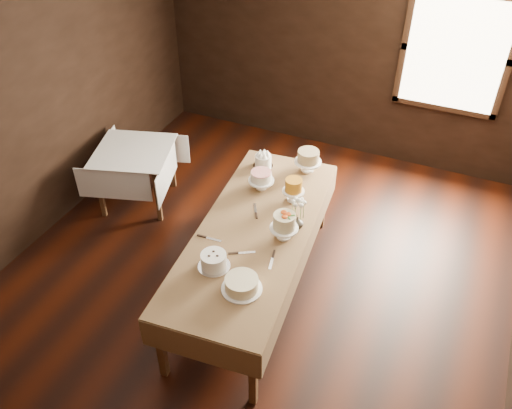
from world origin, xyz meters
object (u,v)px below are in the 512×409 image
object	(u,v)px
cake_meringue	(263,161)
cake_server_a	(247,252)
cake_swirl	(214,261)
cake_server_c	(255,208)
display_table	(254,235)
cake_lattice	(261,181)
cake_cream	(242,284)
side_table	(134,156)
cake_server_d	(290,217)
cake_server_b	(271,263)
cake_flowers	(284,227)
cake_speckled	(308,162)
flower_vase	(297,223)
cake_server_e	(214,239)
cake_caramel	(293,191)

from	to	relation	value
cake_meringue	cake_server_a	world-z (taller)	cake_meringue
cake_swirl	cake_server_c	world-z (taller)	cake_swirl
cake_server_a	display_table	bearing A→B (deg)	72.69
cake_lattice	display_table	bearing A→B (deg)	-72.07
cake_lattice	cake_cream	distance (m)	1.41
display_table	cake_server_c	size ratio (longest dim) A/B	11.05
side_table	cake_cream	xyz separation A→B (m)	(2.10, -1.49, 0.21)
cake_cream	cake_server_d	distance (m)	1.03
cake_swirl	cake_cream	bearing A→B (deg)	-22.65
cake_meringue	cake_swirl	xyz separation A→B (m)	(0.22, -1.58, 0.00)
cake_cream	cake_server_b	xyz separation A→B (m)	(0.11, 0.37, -0.05)
cake_cream	cake_server_d	xyz separation A→B (m)	(0.03, 1.03, -0.05)
side_table	cake_flowers	distance (m)	2.32
cake_lattice	cake_server_b	distance (m)	1.11
cake_speckled	cake_server_a	distance (m)	1.43
display_table	cake_flowers	size ratio (longest dim) A/B	9.45
cake_flowers	cake_server_c	distance (m)	0.51
cake_swirl	cake_server_c	xyz separation A→B (m)	(-0.01, 0.88, -0.06)
display_table	cake_cream	size ratio (longest dim) A/B	6.80
display_table	side_table	xyz separation A→B (m)	(-1.89, 0.78, -0.10)
cake_lattice	cake_cream	xyz separation A→B (m)	(0.41, -1.34, -0.03)
cake_flowers	cake_cream	xyz separation A→B (m)	(-0.08, -0.74, -0.06)
display_table	cake_flowers	bearing A→B (deg)	4.34
cake_cream	display_table	bearing A→B (deg)	106.43
cake_server_b	cake_server_c	bearing A→B (deg)	-157.83
display_table	cake_server_a	distance (m)	0.32
cake_lattice	cake_server_b	size ratio (longest dim) A/B	1.11
cake_flowers	flower_vase	xyz separation A→B (m)	(0.06, 0.17, -0.06)
cake_lattice	cake_cream	size ratio (longest dim) A/B	0.68
display_table	cake_server_e	xyz separation A→B (m)	(-0.28, -0.27, 0.06)
cake_lattice	cake_caramel	distance (m)	0.37
cake_flowers	cake_server_c	size ratio (longest dim) A/B	1.17
cake_speckled	cake_swirl	world-z (taller)	cake_speckled
cake_meringue	cake_server_e	xyz separation A→B (m)	(0.06, -1.27, -0.06)
cake_server_c	flower_vase	xyz separation A→B (m)	(0.47, -0.10, 0.06)
cake_server_e	cake_flowers	bearing A→B (deg)	23.53
side_table	cake_caramel	distance (m)	2.09
side_table	cake_server_b	distance (m)	2.48
display_table	cake_meringue	xyz separation A→B (m)	(-0.34, 1.00, 0.12)
cake_lattice	cake_server_d	xyz separation A→B (m)	(0.44, -0.32, -0.09)
cake_meringue	cake_server_e	size ratio (longest dim) A/B	0.96
cake_meringue	cake_swirl	world-z (taller)	cake_swirl
cake_speckled	cake_caramel	size ratio (longest dim) A/B	1.16
cake_meringue	cake_caramel	xyz separation A→B (m)	(0.51, -0.42, 0.04)
side_table	cake_server_a	size ratio (longest dim) A/B	4.50
cake_caramel	flower_vase	size ratio (longest dim) A/B	2.14
display_table	cake_server_c	distance (m)	0.33
cake_swirl	cake_server_e	world-z (taller)	cake_swirl
side_table	cake_server_c	size ratio (longest dim) A/B	4.50
display_table	cake_cream	world-z (taller)	cake_cream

